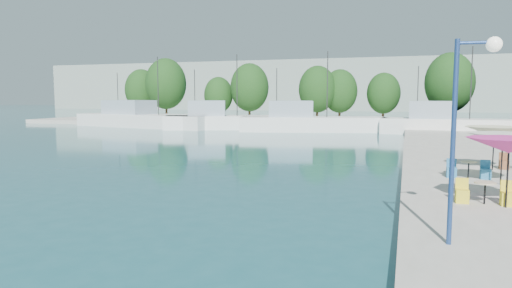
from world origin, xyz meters
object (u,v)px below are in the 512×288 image
(trawler_01, at_px, (144,119))
(umbrella_pink, at_px, (509,146))
(street_lamp, at_px, (469,103))
(trawler_02, at_px, (222,121))
(umbrella_white, at_px, (503,139))
(trawler_04, at_px, (450,125))
(trawler_03, at_px, (309,123))
(umbrella_cream, at_px, (494,132))

(trawler_01, height_order, umbrella_pink, trawler_01)
(trawler_01, xyz_separation_m, street_lamp, (37.05, -44.82, 3.02))
(street_lamp, bearing_deg, trawler_02, 114.09)
(umbrella_white, bearing_deg, umbrella_pink, -97.92)
(street_lamp, bearing_deg, trawler_04, 80.54)
(umbrella_pink, xyz_separation_m, street_lamp, (-1.80, -4.62, 1.43))
(trawler_04, bearing_deg, street_lamp, -90.90)
(trawler_01, xyz_separation_m, trawler_04, (40.34, -0.93, 0.00))
(umbrella_white, bearing_deg, trawler_02, 127.80)
(trawler_01, height_order, trawler_03, same)
(trawler_02, xyz_separation_m, trawler_04, (27.82, 0.10, -0.00))
(trawler_02, height_order, trawler_03, same)
(umbrella_white, bearing_deg, umbrella_cream, 85.11)
(trawler_02, relative_size, street_lamp, 3.23)
(trawler_02, xyz_separation_m, street_lamp, (24.53, -43.79, 3.02))
(umbrella_pink, bearing_deg, trawler_03, 110.64)
(trawler_01, xyz_separation_m, umbrella_pink, (38.84, -40.19, 1.59))
(trawler_01, bearing_deg, umbrella_white, -30.65)
(trawler_02, height_order, trawler_04, same)
(trawler_03, height_order, umbrella_cream, trawler_03)
(trawler_01, xyz_separation_m, trawler_02, (12.51, -1.02, 0.00))
(trawler_03, distance_m, trawler_04, 16.20)
(trawler_01, bearing_deg, umbrella_pink, -34.44)
(trawler_01, bearing_deg, trawler_03, 8.77)
(trawler_04, relative_size, street_lamp, 3.20)
(umbrella_white, bearing_deg, trawler_01, 137.81)
(umbrella_pink, bearing_deg, trawler_04, 87.82)
(trawler_04, xyz_separation_m, umbrella_cream, (-0.53, -30.69, 1.46))
(trawler_02, xyz_separation_m, umbrella_pink, (26.33, -39.17, 1.59))
(trawler_02, xyz_separation_m, umbrella_cream, (27.30, -30.59, 1.46))
(umbrella_white, height_order, umbrella_cream, umbrella_cream)
(trawler_03, relative_size, trawler_04, 1.14)
(trawler_03, relative_size, umbrella_pink, 6.80)
(umbrella_white, distance_m, umbrella_cream, 4.16)
(trawler_02, distance_m, umbrella_cream, 41.03)
(trawler_01, distance_m, umbrella_pink, 55.92)
(trawler_02, distance_m, street_lamp, 50.29)
(trawler_02, distance_m, trawler_04, 27.82)
(trawler_01, bearing_deg, street_lamp, -38.89)
(trawler_01, relative_size, trawler_03, 1.26)
(umbrella_cream, xyz_separation_m, street_lamp, (-2.77, -13.20, 1.56))
(umbrella_white, bearing_deg, trawler_04, 88.55)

